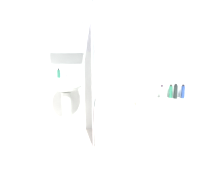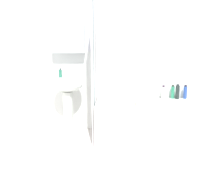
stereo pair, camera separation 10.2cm
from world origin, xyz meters
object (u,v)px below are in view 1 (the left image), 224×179
at_px(shampoo_bottle, 183,92).
at_px(lotion_bottle, 171,92).
at_px(soap_dispenser, 59,74).
at_px(sink, 66,93).
at_px(body_wash_bottle, 176,91).
at_px(toothbrush_cup, 75,75).
at_px(bathtub, 146,120).
at_px(conditioner_bottle, 162,92).
at_px(towel_folded, 145,102).

distance_m(shampoo_bottle, lotion_bottle, 0.18).
bearing_deg(soap_dispenser, sink, -31.96).
distance_m(soap_dispenser, body_wash_bottle, 1.75).
bearing_deg(lotion_bottle, toothbrush_cup, -174.27).
height_order(sink, shampoo_bottle, sink).
bearing_deg(bathtub, conditioner_bottle, 43.84).
distance_m(bathtub, body_wash_bottle, 0.65).
height_order(toothbrush_cup, towel_folded, toothbrush_cup).
height_order(conditioner_bottle, towel_folded, conditioner_bottle).
bearing_deg(lotion_bottle, body_wash_bottle, -31.18).
distance_m(toothbrush_cup, conditioner_bottle, 1.31).
bearing_deg(conditioner_bottle, towel_folded, -127.95).
xyz_separation_m(toothbrush_cup, shampoo_bottle, (1.60, 0.13, -0.27)).
xyz_separation_m(toothbrush_cup, body_wash_bottle, (1.48, 0.11, -0.26)).
distance_m(sink, toothbrush_cup, 0.29).
height_order(sink, bathtub, sink).
bearing_deg(conditioner_bottle, shampoo_bottle, -0.29).
relative_size(sink, bathtub, 0.58).
bearing_deg(toothbrush_cup, body_wash_bottle, 4.09).
xyz_separation_m(soap_dispenser, shampoo_bottle, (1.84, 0.05, -0.28)).
distance_m(shampoo_bottle, towel_folded, 0.80).
distance_m(bathtub, shampoo_bottle, 0.75).
height_order(toothbrush_cup, bathtub, toothbrush_cup).
bearing_deg(soap_dispenser, towel_folded, -17.89).
relative_size(lotion_bottle, towel_folded, 0.81).
bearing_deg(soap_dispenser, conditioner_bottle, 2.06).
bearing_deg(body_wash_bottle, shampoo_bottle, 9.81).
relative_size(toothbrush_cup, lotion_bottle, 0.41).
height_order(shampoo_bottle, lotion_bottle, shampoo_bottle).
xyz_separation_m(body_wash_bottle, towel_folded, (-0.54, -0.41, -0.06)).
bearing_deg(lotion_bottle, soap_dispenser, -177.63).
bearing_deg(towel_folded, shampoo_bottle, 33.05).
distance_m(toothbrush_cup, lotion_bottle, 1.45).
bearing_deg(shampoo_bottle, towel_folded, -146.95).
bearing_deg(soap_dispenser, lotion_bottle, 2.37).
xyz_separation_m(lotion_bottle, conditioner_bottle, (-0.14, -0.01, -0.00)).
bearing_deg(towel_folded, soap_dispenser, 162.11).
xyz_separation_m(soap_dispenser, conditioner_bottle, (1.52, 0.05, -0.29)).
relative_size(soap_dispenser, lotion_bottle, 0.66).
bearing_deg(shampoo_bottle, sink, -175.98).
bearing_deg(body_wash_bottle, soap_dispenser, -178.94).
distance_m(sink, soap_dispenser, 0.31).
relative_size(bathtub, lotion_bottle, 6.93).
xyz_separation_m(shampoo_bottle, lotion_bottle, (-0.18, 0.02, -0.00)).
height_order(soap_dispenser, conditioner_bottle, soap_dispenser).
relative_size(soap_dispenser, body_wash_bottle, 0.61).
relative_size(toothbrush_cup, towel_folded, 0.33).
xyz_separation_m(shampoo_bottle, body_wash_bottle, (-0.12, -0.02, 0.01)).
relative_size(bathtub, shampoo_bottle, 6.85).
xyz_separation_m(body_wash_bottle, lotion_bottle, (-0.06, 0.04, -0.01)).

